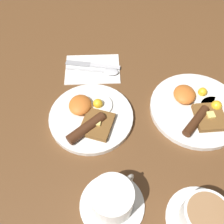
# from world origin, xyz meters

# --- Properties ---
(ground_plane) EXTENTS (3.00, 3.00, 0.00)m
(ground_plane) POSITION_xyz_m (0.00, 0.00, 0.00)
(ground_plane) COLOR brown
(breakfast_plate_near) EXTENTS (0.23, 0.23, 0.05)m
(breakfast_plate_near) POSITION_xyz_m (0.00, -0.00, 0.01)
(breakfast_plate_near) COLOR white
(breakfast_plate_near) RESTS_ON ground_plane
(breakfast_plate_far) EXTENTS (0.26, 0.26, 0.05)m
(breakfast_plate_far) POSITION_xyz_m (-0.05, 0.29, 0.01)
(breakfast_plate_far) COLOR white
(breakfast_plate_far) RESTS_ON ground_plane
(teacup_near) EXTENTS (0.15, 0.15, 0.08)m
(teacup_near) POSITION_xyz_m (0.23, 0.07, 0.04)
(teacup_near) COLOR white
(teacup_near) RESTS_ON ground_plane
(teacup_far) EXTENTS (0.15, 0.15, 0.06)m
(teacup_far) POSITION_xyz_m (0.26, 0.26, 0.03)
(teacup_far) COLOR white
(teacup_far) RESTS_ON ground_plane
(napkin) EXTENTS (0.15, 0.18, 0.01)m
(napkin) POSITION_xyz_m (-0.19, -0.02, 0.00)
(napkin) COLOR white
(napkin) RESTS_ON ground_plane
(knife) EXTENTS (0.03, 0.18, 0.01)m
(knife) POSITION_xyz_m (-0.20, -0.03, 0.01)
(knife) COLOR silver
(knife) RESTS_ON napkin
(spoon) EXTENTS (0.04, 0.17, 0.01)m
(spoon) POSITION_xyz_m (-0.18, 0.03, 0.01)
(spoon) COLOR silver
(spoon) RESTS_ON napkin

